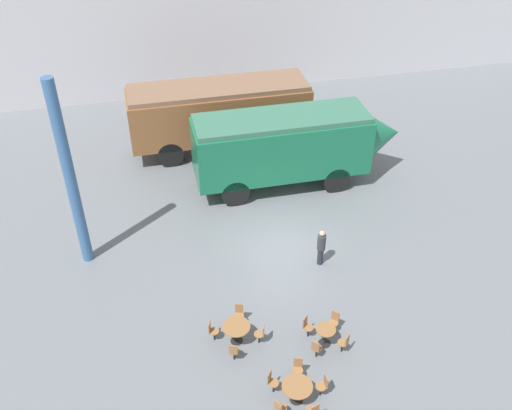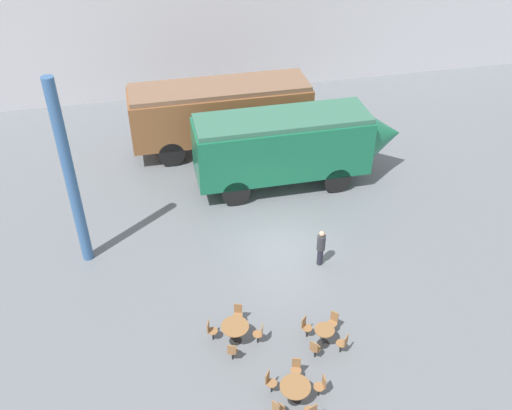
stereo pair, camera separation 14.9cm
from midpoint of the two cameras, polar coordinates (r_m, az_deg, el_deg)
name	(u,v)px [view 2 (the right image)]	position (r m, az deg, el deg)	size (l,w,h in m)	color
ground_plane	(281,246)	(24.34, 2.71, -4.13)	(80.00, 80.00, 0.00)	slate
backdrop_wall	(217,21)	(35.78, -3.83, 17.88)	(44.00, 0.15, 9.00)	silver
passenger_coach_wooden	(220,110)	(30.04, -3.45, 9.42)	(9.29, 2.75, 3.63)	brown
streamlined_locomotive	(298,143)	(27.08, 4.36, 6.22)	(10.04, 2.63, 3.72)	#196B47
cafe_table_near	(295,389)	(18.78, 4.17, -17.85)	(0.99, 0.99, 0.70)	black
cafe_table_mid	(235,329)	(20.21, -1.89, -12.27)	(0.98, 0.98, 0.77)	black
cafe_table_far	(324,334)	(20.32, 7.05, -12.64)	(0.70, 0.70, 0.74)	black
cafe_chair_1	(321,385)	(19.03, 6.79, -17.45)	(0.36, 0.36, 0.87)	black
cafe_chair_2	(296,368)	(19.36, 4.26, -15.91)	(0.37, 0.39, 0.87)	black
cafe_chair_3	(270,381)	(19.00, 1.60, -17.18)	(0.40, 0.40, 0.87)	black
cafe_chair_4	(277,408)	(18.44, 2.41, -19.65)	(0.40, 0.40, 0.87)	black
cafe_chair_5	(232,351)	(19.75, -2.18, -14.37)	(0.37, 0.39, 0.87)	black
cafe_chair_6	(260,333)	(20.24, 0.60, -12.66)	(0.39, 0.37, 0.87)	black
cafe_chair_7	(238,313)	(20.87, -1.61, -10.72)	(0.37, 0.39, 0.87)	black
cafe_chair_8	(211,329)	(20.40, -4.35, -12.31)	(0.39, 0.37, 0.87)	black
cafe_chair_9	(333,321)	(20.80, 7.93, -11.39)	(0.40, 0.40, 0.87)	black
cafe_chair_10	(306,326)	(20.53, 5.19, -11.94)	(0.40, 0.40, 0.87)	black
cafe_chair_11	(315,348)	(19.91, 6.11, -14.06)	(0.40, 0.40, 0.87)	black
cafe_chair_12	(343,343)	(20.19, 8.94, -13.46)	(0.40, 0.40, 0.87)	black
visitor_person	(321,247)	(23.04, 6.69, -4.15)	(0.34, 0.34, 1.69)	#262633
support_pillar	(70,177)	(22.42, -17.92, 2.68)	(0.44, 0.44, 8.00)	#386093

